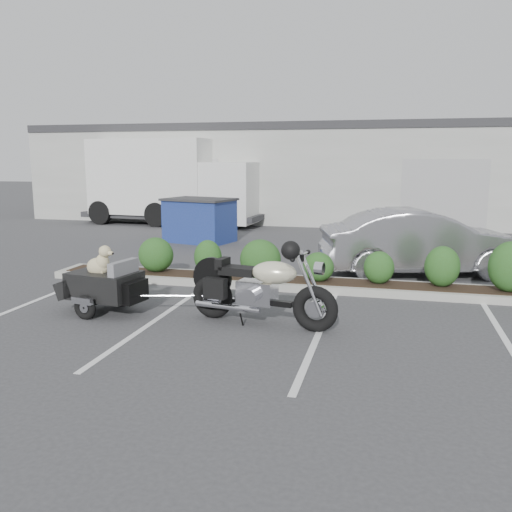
% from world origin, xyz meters
% --- Properties ---
extents(ground, '(90.00, 90.00, 0.00)m').
position_xyz_m(ground, '(0.00, 0.00, 0.00)').
color(ground, '#38383A').
rests_on(ground, ground).
extents(planter_kerb, '(12.00, 1.00, 0.15)m').
position_xyz_m(planter_kerb, '(1.00, 2.20, 0.07)').
color(planter_kerb, '#9E9E93').
rests_on(planter_kerb, ground).
extents(building, '(26.00, 10.00, 4.00)m').
position_xyz_m(building, '(0.00, 17.00, 2.00)').
color(building, '#9EA099').
rests_on(building, ground).
extents(motorcycle, '(2.51, 1.02, 1.45)m').
position_xyz_m(motorcycle, '(0.23, -0.47, 0.58)').
color(motorcycle, black).
rests_on(motorcycle, ground).
extents(pet_trailer, '(2.03, 1.16, 1.20)m').
position_xyz_m(pet_trailer, '(-2.55, -0.44, 0.50)').
color(pet_trailer, black).
rests_on(pet_trailer, ground).
extents(sedan, '(4.79, 2.75, 1.49)m').
position_xyz_m(sedan, '(2.91, 4.11, 0.75)').
color(sedan, '#9E9DA3').
rests_on(sedan, ground).
extents(dumpster, '(2.39, 1.91, 1.38)m').
position_xyz_m(dumpster, '(-3.70, 7.53, 0.70)').
color(dumpster, navy).
rests_on(dumpster, ground).
extents(delivery_truck, '(7.52, 3.03, 3.37)m').
position_xyz_m(delivery_truck, '(-6.36, 11.88, 1.62)').
color(delivery_truck, silver).
rests_on(delivery_truck, ground).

